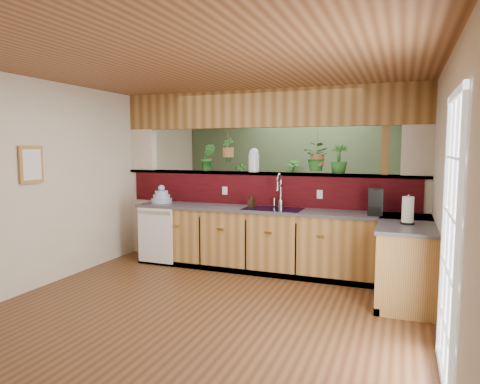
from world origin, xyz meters
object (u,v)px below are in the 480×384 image
at_px(dish_stack, 162,197).
at_px(glass_jar, 254,160).
at_px(faucet, 280,189).
at_px(paper_towel, 408,211).
at_px(coffee_maker, 375,203).
at_px(shelving_console, 271,212).
at_px(soap_dispenser, 252,201).

height_order(dish_stack, glass_jar, glass_jar).
distance_m(faucet, paper_towel, 1.87).
xyz_separation_m(dish_stack, glass_jar, (1.39, 0.36, 0.58)).
bearing_deg(paper_towel, faucet, 155.84).
relative_size(faucet, dish_stack, 1.55).
relative_size(faucet, glass_jar, 1.39).
distance_m(coffee_maker, paper_towel, 0.70).
height_order(faucet, glass_jar, glass_jar).
bearing_deg(glass_jar, coffee_maker, -12.72).
distance_m(paper_towel, shelving_console, 3.84).
bearing_deg(glass_jar, soap_dispenser, -76.27).
bearing_deg(dish_stack, shelving_console, 64.36).
relative_size(dish_stack, soap_dispenser, 1.72).
bearing_deg(soap_dispenser, paper_towel, -17.65).
bearing_deg(soap_dispenser, coffee_maker, -2.72).
bearing_deg(shelving_console, coffee_maker, -59.79).
height_order(dish_stack, paper_towel, paper_towel).
relative_size(soap_dispenser, paper_towel, 0.56).
relative_size(dish_stack, coffee_maker, 0.95).
relative_size(coffee_maker, paper_towel, 1.02).
bearing_deg(glass_jar, faucet, -25.53).
distance_m(soap_dispenser, coffee_maker, 1.70).
height_order(soap_dispenser, shelving_console, soap_dispenser).
relative_size(faucet, paper_towel, 1.50).
bearing_deg(coffee_maker, soap_dispenser, 171.81).
bearing_deg(soap_dispenser, shelving_console, 99.77).
distance_m(dish_stack, coffee_maker, 3.17).
bearing_deg(coffee_maker, faucet, 166.75).
distance_m(faucet, soap_dispenser, 0.43).
relative_size(dish_stack, glass_jar, 0.89).
bearing_deg(dish_stack, faucet, 4.27).
bearing_deg(coffee_maker, paper_towel, -61.98).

